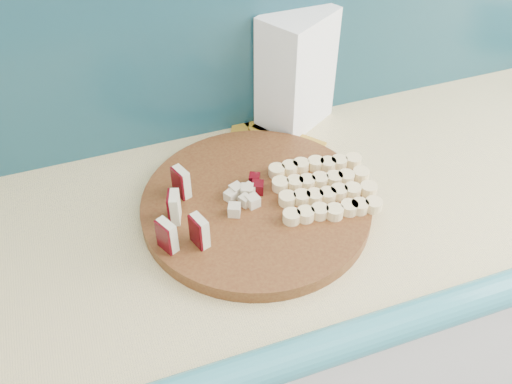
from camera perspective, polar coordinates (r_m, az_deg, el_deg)
The scene contains 8 objects.
kitchen_counter at distance 1.44m, azimuth 3.45°, elevation -14.29°, with size 2.20×0.63×0.91m.
backsplash at distance 1.17m, azimuth -0.67°, elevation 17.16°, with size 2.20×0.02×0.50m, color teal.
cutting_board at distance 1.07m, azimuth 0.00°, elevation -1.31°, with size 0.43×0.43×0.03m, color #451F0E.
apple_wedges at distance 1.00m, azimuth -7.60°, elevation -2.10°, with size 0.08×0.17×0.06m.
apple_chunks at distance 1.05m, azimuth -1.39°, elevation -0.59°, with size 0.07×0.07×0.02m.
banana_slices at distance 1.08m, azimuth 6.84°, elevation 0.50°, with size 0.20×0.18×0.02m.
flour_bag at distance 1.23m, azimuth 4.01°, elevation 12.10°, with size 0.15×0.11×0.26m, color white.
banana_peel at distance 1.24m, azimuth 0.62°, elevation 5.49°, with size 0.24×0.19×0.01m.
Camera 1 is at (-0.24, 0.80, 1.67)m, focal length 40.00 mm.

